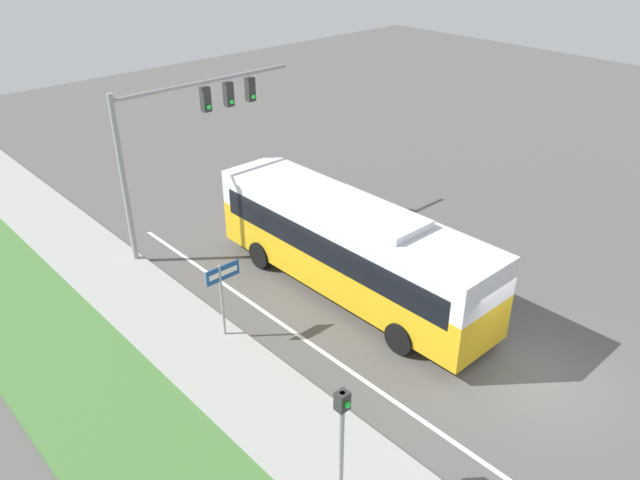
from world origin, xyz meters
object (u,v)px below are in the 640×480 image
(bus, at_px, (350,243))
(pedestrian_signal, at_px, (342,426))
(street_sign, at_px, (223,287))
(signal_gantry, at_px, (185,124))

(bus, bearing_deg, pedestrian_signal, -136.16)
(street_sign, bearing_deg, signal_gantry, 64.95)
(bus, height_order, street_sign, bus)
(bus, distance_m, street_sign, 4.54)
(signal_gantry, height_order, street_sign, signal_gantry)
(bus, xyz_separation_m, pedestrian_signal, (-5.90, -5.66, 0.12))
(bus, bearing_deg, street_sign, 170.43)
(pedestrian_signal, height_order, street_sign, pedestrian_signal)
(bus, relative_size, street_sign, 4.22)
(signal_gantry, bearing_deg, street_sign, -115.05)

